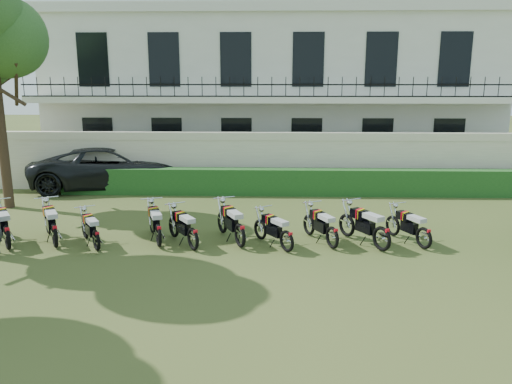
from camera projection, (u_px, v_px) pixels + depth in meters
ground at (270, 262)px, 12.03m from camera, size 100.00×100.00×0.00m
perimeter_wall at (271, 161)px, 19.56m from camera, size 30.00×0.35×2.30m
hedge at (297, 182)px, 18.90m from camera, size 18.00×0.60×1.00m
building at (272, 91)px, 24.81m from camera, size 20.40×9.60×7.40m
motorcycle_0 at (7, 232)px, 12.72m from camera, size 1.26×1.71×1.11m
motorcycle_1 at (54, 230)px, 12.89m from camera, size 1.12×1.79×1.10m
motorcycle_2 at (96, 235)px, 12.67m from camera, size 1.03×1.51×0.95m
motorcycle_3 at (158, 230)px, 12.95m from camera, size 0.85×1.84×1.05m
motorcycle_4 at (193, 233)px, 12.71m from camera, size 1.10×1.61×1.02m
motorcycle_5 at (240, 230)px, 12.91m from camera, size 0.98×1.85×1.09m
motorcycle_6 at (287, 236)px, 12.59m from camera, size 1.09×1.50×0.97m
motorcycle_7 at (333, 232)px, 12.83m from camera, size 0.89×1.72×1.01m
motorcycle_8 at (382, 233)px, 12.64m from camera, size 1.12×1.79×1.11m
motorcycle_9 at (424, 233)px, 12.82m from camera, size 0.90×1.66×0.98m
suv at (111, 167)px, 20.01m from camera, size 6.54×3.91×1.70m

